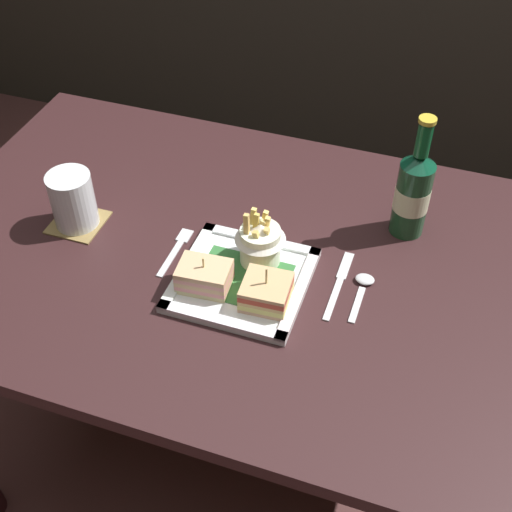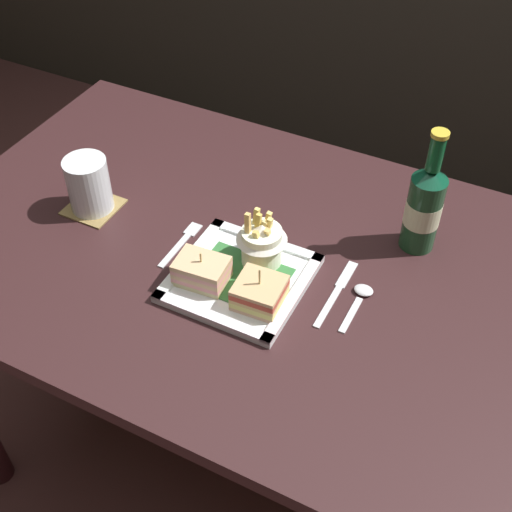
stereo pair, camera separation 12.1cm
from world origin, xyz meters
name	(u,v)px [view 2 (the right image)]	position (x,y,z in m)	size (l,w,h in m)	color
ground_plane	(267,467)	(0.00, 0.00, 0.00)	(6.00, 6.00, 0.00)	brown
dining_table	(270,304)	(0.00, 0.00, 0.65)	(1.37, 0.81, 0.76)	#321B1C
square_plate	(240,279)	(-0.03, -0.07, 0.77)	(0.23, 0.23, 0.02)	white
sandwich_half_left	(202,271)	(-0.09, -0.11, 0.80)	(0.10, 0.07, 0.07)	#D3C088
sandwich_half_right	(260,293)	(0.03, -0.11, 0.80)	(0.09, 0.08, 0.08)	#D9A87F
fries_cup	(262,240)	(-0.01, -0.01, 0.82)	(0.09, 0.09, 0.12)	white
beer_bottle	(424,206)	(0.23, 0.17, 0.86)	(0.07, 0.07, 0.25)	#1B4325
drink_coaster	(94,207)	(-0.39, -0.02, 0.76)	(0.10, 0.10, 0.00)	olive
water_glass	(89,188)	(-0.39, -0.02, 0.81)	(0.09, 0.09, 0.11)	silver
fork	(182,242)	(-0.18, -0.03, 0.76)	(0.02, 0.14, 0.00)	silver
knife	(337,290)	(0.14, -0.01, 0.76)	(0.02, 0.18, 0.00)	silver
spoon	(361,296)	(0.18, -0.01, 0.77)	(0.04, 0.12, 0.01)	silver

